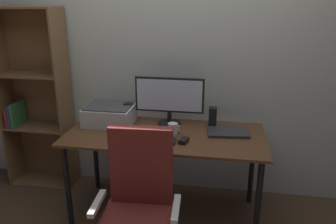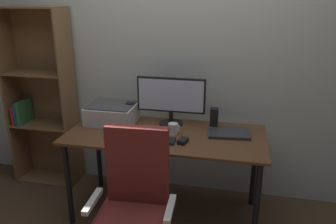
{
  "view_description": "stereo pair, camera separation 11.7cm",
  "coord_description": "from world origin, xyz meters",
  "px_view_note": "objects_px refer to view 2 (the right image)",
  "views": [
    {
      "loc": [
        0.43,
        -2.39,
        1.76
      ],
      "look_at": [
        0.03,
        -0.05,
        0.94
      ],
      "focal_mm": 35.45,
      "sensor_mm": 36.0,
      "label": 1
    },
    {
      "loc": [
        0.54,
        -2.37,
        1.76
      ],
      "look_at": [
        0.03,
        -0.05,
        0.94
      ],
      "focal_mm": 35.45,
      "sensor_mm": 36.0,
      "label": 2
    }
  ],
  "objects_px": {
    "mouse": "(183,141)",
    "office_chair": "(134,216)",
    "speaker_left": "(130,112)",
    "laptop": "(229,133)",
    "desk": "(165,143)",
    "printer": "(112,113)",
    "bookshelf": "(42,99)",
    "monitor": "(171,98)",
    "speaker_right": "(214,118)",
    "keyboard": "(156,140)",
    "coffee_mug": "(173,129)"
  },
  "relations": [
    {
      "from": "laptop",
      "to": "bookshelf",
      "type": "relative_size",
      "value": 0.19
    },
    {
      "from": "monitor",
      "to": "laptop",
      "type": "height_order",
      "value": "monitor"
    },
    {
      "from": "desk",
      "to": "keyboard",
      "type": "xyz_separation_m",
      "value": [
        -0.04,
        -0.16,
        0.09
      ]
    },
    {
      "from": "keyboard",
      "to": "speaker_right",
      "type": "xyz_separation_m",
      "value": [
        0.4,
        0.36,
        0.08
      ]
    },
    {
      "from": "printer",
      "to": "speaker_right",
      "type": "bearing_deg",
      "value": 3.31
    },
    {
      "from": "coffee_mug",
      "to": "speaker_right",
      "type": "relative_size",
      "value": 0.55
    },
    {
      "from": "monitor",
      "to": "keyboard",
      "type": "xyz_separation_m",
      "value": [
        -0.04,
        -0.37,
        -0.23
      ]
    },
    {
      "from": "bookshelf",
      "to": "keyboard",
      "type": "bearing_deg",
      "value": -21.91
    },
    {
      "from": "printer",
      "to": "coffee_mug",
      "type": "bearing_deg",
      "value": -14.42
    },
    {
      "from": "desk",
      "to": "bookshelf",
      "type": "xyz_separation_m",
      "value": [
        -1.3,
        0.35,
        0.18
      ]
    },
    {
      "from": "speaker_left",
      "to": "printer",
      "type": "relative_size",
      "value": 0.42
    },
    {
      "from": "office_chair",
      "to": "bookshelf",
      "type": "height_order",
      "value": "bookshelf"
    },
    {
      "from": "monitor",
      "to": "coffee_mug",
      "type": "xyz_separation_m",
      "value": [
        0.06,
        -0.2,
        -0.19
      ]
    },
    {
      "from": "monitor",
      "to": "office_chair",
      "type": "bearing_deg",
      "value": -93.14
    },
    {
      "from": "printer",
      "to": "office_chair",
      "type": "bearing_deg",
      "value": -61.82
    },
    {
      "from": "monitor",
      "to": "speaker_right",
      "type": "bearing_deg",
      "value": -1.26
    },
    {
      "from": "monitor",
      "to": "office_chair",
      "type": "height_order",
      "value": "monitor"
    },
    {
      "from": "laptop",
      "to": "desk",
      "type": "bearing_deg",
      "value": -175.26
    },
    {
      "from": "speaker_right",
      "to": "office_chair",
      "type": "relative_size",
      "value": 0.17
    },
    {
      "from": "laptop",
      "to": "printer",
      "type": "height_order",
      "value": "printer"
    },
    {
      "from": "monitor",
      "to": "mouse",
      "type": "xyz_separation_m",
      "value": [
        0.16,
        -0.36,
        -0.22
      ]
    },
    {
      "from": "speaker_right",
      "to": "bookshelf",
      "type": "distance_m",
      "value": 1.67
    },
    {
      "from": "mouse",
      "to": "bookshelf",
      "type": "xyz_separation_m",
      "value": [
        -1.47,
        0.5,
        0.08
      ]
    },
    {
      "from": "coffee_mug",
      "to": "printer",
      "type": "distance_m",
      "value": 0.58
    },
    {
      "from": "speaker_left",
      "to": "printer",
      "type": "distance_m",
      "value": 0.15
    },
    {
      "from": "monitor",
      "to": "laptop",
      "type": "relative_size",
      "value": 1.79
    },
    {
      "from": "desk",
      "to": "bookshelf",
      "type": "height_order",
      "value": "bookshelf"
    },
    {
      "from": "coffee_mug",
      "to": "desk",
      "type": "bearing_deg",
      "value": -171.84
    },
    {
      "from": "coffee_mug",
      "to": "mouse",
      "type": "bearing_deg",
      "value": -55.99
    },
    {
      "from": "office_chair",
      "to": "coffee_mug",
      "type": "bearing_deg",
      "value": 78.01
    },
    {
      "from": "keyboard",
      "to": "printer",
      "type": "relative_size",
      "value": 0.72
    },
    {
      "from": "coffee_mug",
      "to": "laptop",
      "type": "xyz_separation_m",
      "value": [
        0.43,
        0.09,
        -0.03
      ]
    },
    {
      "from": "keyboard",
      "to": "office_chair",
      "type": "distance_m",
      "value": 0.61
    },
    {
      "from": "coffee_mug",
      "to": "speaker_right",
      "type": "distance_m",
      "value": 0.36
    },
    {
      "from": "desk",
      "to": "printer",
      "type": "bearing_deg",
      "value": 162.99
    },
    {
      "from": "office_chair",
      "to": "bookshelf",
      "type": "xyz_separation_m",
      "value": [
        -1.26,
        1.05,
        0.37
      ]
    },
    {
      "from": "laptop",
      "to": "printer",
      "type": "xyz_separation_m",
      "value": [
        -0.99,
        0.06,
        0.07
      ]
    },
    {
      "from": "office_chair",
      "to": "printer",
      "type": "bearing_deg",
      "value": 114.87
    },
    {
      "from": "mouse",
      "to": "office_chair",
      "type": "bearing_deg",
      "value": -96.92
    },
    {
      "from": "speaker_right",
      "to": "coffee_mug",
      "type": "bearing_deg",
      "value": -147.14
    },
    {
      "from": "printer",
      "to": "laptop",
      "type": "bearing_deg",
      "value": -3.42
    },
    {
      "from": "office_chair",
      "to": "speaker_left",
      "type": "bearing_deg",
      "value": 105.66
    },
    {
      "from": "monitor",
      "to": "printer",
      "type": "xyz_separation_m",
      "value": [
        -0.51,
        -0.06,
        -0.15
      ]
    },
    {
      "from": "bookshelf",
      "to": "coffee_mug",
      "type": "bearing_deg",
      "value": -14.13
    },
    {
      "from": "speaker_left",
      "to": "monitor",
      "type": "bearing_deg",
      "value": 1.26
    },
    {
      "from": "speaker_left",
      "to": "bookshelf",
      "type": "height_order",
      "value": "bookshelf"
    },
    {
      "from": "office_chair",
      "to": "bookshelf",
      "type": "relative_size",
      "value": 0.6
    },
    {
      "from": "desk",
      "to": "printer",
      "type": "height_order",
      "value": "printer"
    },
    {
      "from": "mouse",
      "to": "laptop",
      "type": "xyz_separation_m",
      "value": [
        0.32,
        0.24,
        -0.01
      ]
    },
    {
      "from": "coffee_mug",
      "to": "speaker_right",
      "type": "xyz_separation_m",
      "value": [
        0.3,
        0.19,
        0.04
      ]
    }
  ]
}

